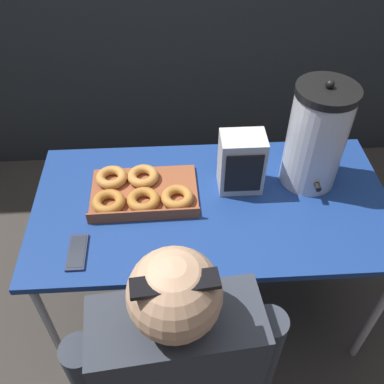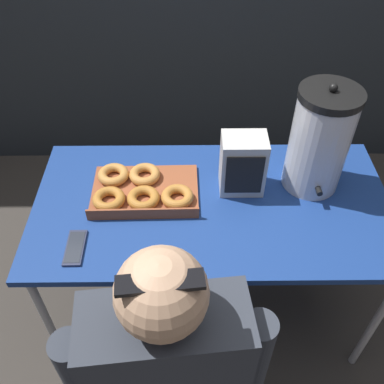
# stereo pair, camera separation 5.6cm
# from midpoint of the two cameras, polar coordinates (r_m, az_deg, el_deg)

# --- Properties ---
(ground_plane) EXTENTS (12.00, 12.00, 0.00)m
(ground_plane) POSITION_cam_midpoint_polar(r_m,az_deg,el_deg) (2.26, 1.36, -14.30)
(ground_plane) COLOR #3D3833
(folding_table) EXTENTS (1.40, 0.72, 0.73)m
(folding_table) POSITION_cam_midpoint_polar(r_m,az_deg,el_deg) (1.71, 1.74, -2.47)
(folding_table) COLOR navy
(folding_table) RESTS_ON ground
(donut_box) EXTENTS (0.43, 0.31, 0.05)m
(donut_box) POSITION_cam_midpoint_polar(r_m,az_deg,el_deg) (1.70, -7.91, 0.02)
(donut_box) COLOR brown
(donut_box) RESTS_ON folding_table
(coffee_urn) EXTENTS (0.23, 0.26, 0.45)m
(coffee_urn) POSITION_cam_midpoint_polar(r_m,az_deg,el_deg) (1.69, 15.35, 7.10)
(coffee_urn) COLOR silver
(coffee_urn) RESTS_ON folding_table
(cell_phone) EXTENTS (0.07, 0.16, 0.01)m
(cell_phone) POSITION_cam_midpoint_polar(r_m,az_deg,el_deg) (1.57, -16.06, -7.74)
(cell_phone) COLOR #2D334C
(cell_phone) RESTS_ON folding_table
(space_heater) EXTENTS (0.17, 0.13, 0.24)m
(space_heater) POSITION_cam_midpoint_polar(r_m,az_deg,el_deg) (1.67, 5.64, 3.90)
(space_heater) COLOR silver
(space_heater) RESTS_ON folding_table
(person_seated) EXTENTS (0.61, 0.28, 1.19)m
(person_seated) POSITION_cam_midpoint_polar(r_m,az_deg,el_deg) (1.48, -2.91, -24.09)
(person_seated) COLOR #33332D
(person_seated) RESTS_ON ground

